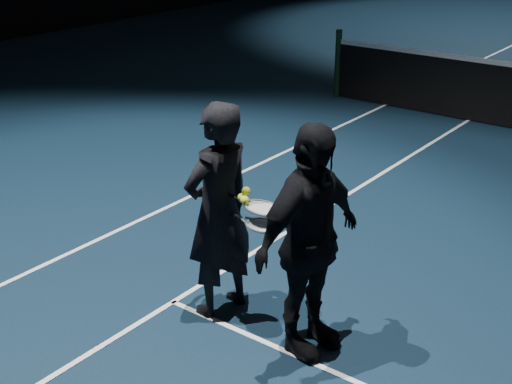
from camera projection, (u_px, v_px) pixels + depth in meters
net_post_left at (338, 64)px, 11.68m from camera, size 0.10×0.10×1.10m
player_a at (218, 211)px, 5.50m from camera, size 0.51×0.69×1.75m
player_b at (309, 242)px, 5.01m from camera, size 0.56×1.07×1.75m
racket_lower at (264, 226)px, 5.23m from camera, size 0.69×0.24×0.03m
racket_upper at (262, 208)px, 5.25m from camera, size 0.69×0.25×0.10m
tennis_balls at (244, 196)px, 5.28m from camera, size 0.12×0.10×0.12m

